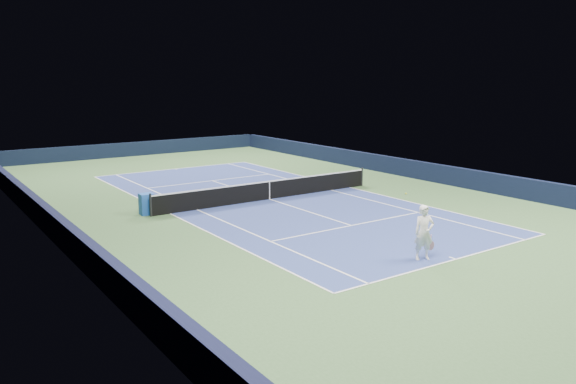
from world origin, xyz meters
TOP-DOWN VIEW (x-y plane):
  - ground at (0.00, 0.00)m, footprint 40.00×40.00m
  - wall_far at (0.00, 19.82)m, footprint 22.00×0.35m
  - wall_right at (10.82, 0.00)m, footprint 0.35×40.00m
  - wall_left at (-10.82, 0.00)m, footprint 0.35×40.00m
  - court_surface at (0.00, 0.00)m, footprint 10.97×23.77m
  - baseline_far at (0.00, 11.88)m, footprint 10.97×0.08m
  - baseline_near at (0.00, -11.88)m, footprint 10.97×0.08m
  - sideline_doubles_right at (5.49, 0.00)m, footprint 0.08×23.77m
  - sideline_doubles_left at (-5.49, 0.00)m, footprint 0.08×23.77m
  - sideline_singles_right at (4.12, 0.00)m, footprint 0.08×23.77m
  - sideline_singles_left at (-4.12, 0.00)m, footprint 0.08×23.77m
  - service_line_far at (0.00, 6.40)m, footprint 8.23×0.08m
  - service_line_near at (0.00, -6.40)m, footprint 8.23×0.08m
  - center_service_line at (0.00, 0.00)m, footprint 0.08×12.80m
  - center_mark_far at (0.00, 11.73)m, footprint 0.08×0.30m
  - center_mark_near at (0.00, -11.73)m, footprint 0.08×0.30m
  - tennis_net at (0.00, 0.00)m, footprint 12.90×0.10m
  - sponsor_cube at (-6.40, 0.51)m, footprint 0.62×0.57m
  - tennis_player at (-0.96, -11.22)m, footprint 0.90×1.39m

SIDE VIEW (x-z plane):
  - ground at x=0.00m, z-range 0.00..0.00m
  - court_surface at x=0.00m, z-range 0.00..0.01m
  - baseline_far at x=0.00m, z-range 0.01..0.01m
  - baseline_near at x=0.00m, z-range 0.01..0.01m
  - sideline_doubles_right at x=5.49m, z-range 0.01..0.01m
  - sideline_doubles_left at x=-5.49m, z-range 0.01..0.01m
  - sideline_singles_right at x=4.12m, z-range 0.01..0.01m
  - sideline_singles_left at x=-4.12m, z-range 0.01..0.01m
  - service_line_far at x=0.00m, z-range 0.01..0.01m
  - service_line_near at x=0.00m, z-range 0.01..0.01m
  - center_service_line at x=0.00m, z-range 0.01..0.01m
  - center_mark_far at x=0.00m, z-range 0.01..0.01m
  - center_mark_near at x=0.00m, z-range 0.01..0.01m
  - sponsor_cube at x=-6.40m, z-range 0.00..0.97m
  - tennis_net at x=0.00m, z-range -0.03..1.04m
  - wall_far at x=0.00m, z-range 0.00..1.10m
  - wall_right at x=10.82m, z-range 0.00..1.10m
  - wall_left at x=-10.82m, z-range 0.00..1.10m
  - tennis_player at x=-0.96m, z-range -0.13..2.05m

